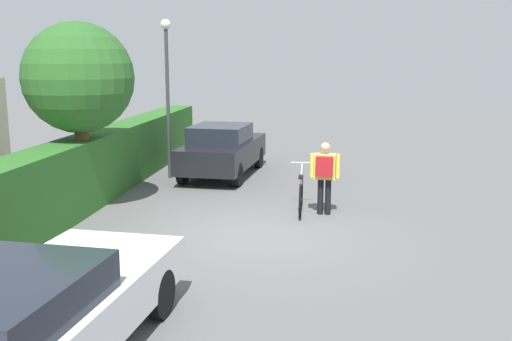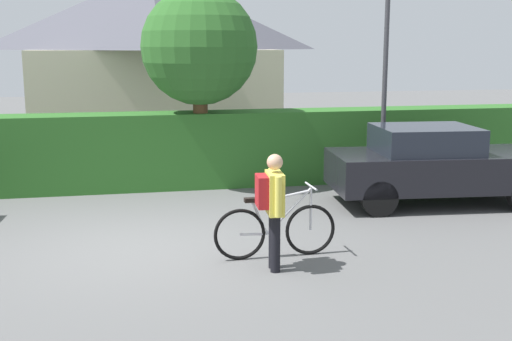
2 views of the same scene
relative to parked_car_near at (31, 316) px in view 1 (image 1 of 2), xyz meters
name	(u,v)px [view 1 (image 1 of 2)]	position (x,y,z in m)	size (l,w,h in m)	color
ground_plane	(255,235)	(5.33, -1.68, -0.70)	(60.00, 60.00, 0.00)	#5A5A5A
hedge_row	(48,189)	(5.33, 2.49, 0.09)	(20.68, 0.90, 1.59)	#2B6324
parked_car_near	(31,316)	(0.00, 0.00, 0.00)	(4.71, 2.13, 1.32)	silver
parked_car_far	(222,149)	(10.85, 0.00, 0.07)	(4.14, 2.01, 1.49)	black
bicycle	(301,194)	(7.19, -2.46, -0.29)	(1.78, 0.50, 1.03)	black
person_rider	(325,172)	(7.02, -2.97, 0.26)	(0.37, 0.65, 1.59)	black
street_lamp	(167,77)	(10.38, 1.42, 2.11)	(0.28, 0.28, 4.37)	#38383D
tree_kerbside	(79,79)	(6.70, 2.33, 2.21)	(2.38, 2.38, 4.13)	brown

